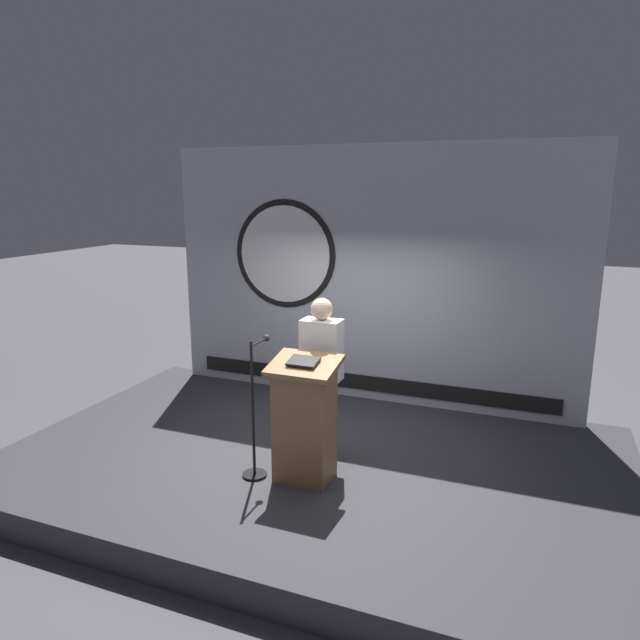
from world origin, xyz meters
TOP-DOWN VIEW (x-y plane):
  - ground_plane at (0.00, 0.00)m, footprint 40.00×40.00m
  - stage_platform at (0.00, 0.00)m, footprint 6.40×4.00m
  - banner_display at (-0.04, 1.85)m, footprint 5.42×0.12m
  - podium at (0.10, -0.48)m, footprint 0.64×0.50m
  - speaker_person at (0.09, 0.00)m, footprint 0.40×0.26m
  - microphone_stand at (-0.37, -0.58)m, footprint 0.24×0.47m

SIDE VIEW (x-z plane):
  - ground_plane at x=0.00m, z-range 0.00..0.00m
  - stage_platform at x=0.00m, z-range 0.00..0.30m
  - microphone_stand at x=-0.37m, z-range 0.08..1.45m
  - podium at x=0.10m, z-range 0.29..1.51m
  - speaker_person at x=0.09m, z-range 0.32..2.01m
  - banner_display at x=-0.04m, z-range 0.29..3.57m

